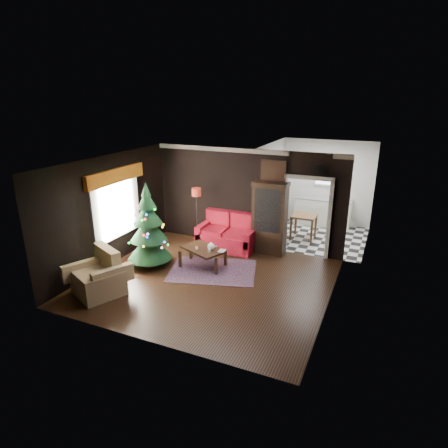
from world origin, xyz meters
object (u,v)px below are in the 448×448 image
at_px(kitchen_table, 303,227).
at_px(teapot, 211,246).
at_px(armchair, 98,275).
at_px(loveseat, 227,232).
at_px(christmas_tree, 148,227).
at_px(coffee_table, 203,257).
at_px(curio_cabinet, 269,220).
at_px(floor_lamp, 197,217).
at_px(wall_clock, 320,170).

bearing_deg(kitchen_table, teapot, -118.54).
bearing_deg(armchair, loveseat, 91.10).
xyz_separation_m(armchair, teapot, (1.71, 2.15, 0.14)).
height_order(christmas_tree, coffee_table, christmas_tree).
height_order(armchair, teapot, armchair).
distance_m(christmas_tree, armchair, 1.81).
bearing_deg(teapot, coffee_table, 175.88).
xyz_separation_m(curio_cabinet, christmas_tree, (-2.51, -2.06, 0.10)).
bearing_deg(christmas_tree, teapot, 16.65).
bearing_deg(floor_lamp, kitchen_table, 31.83).
distance_m(christmas_tree, wall_clock, 4.53).
height_order(loveseat, kitchen_table, loveseat).
height_order(floor_lamp, wall_clock, wall_clock).
xyz_separation_m(christmas_tree, teapot, (1.51, 0.45, -0.45)).
height_order(loveseat, coffee_table, loveseat).
height_order(armchair, coffee_table, armchair).
bearing_deg(curio_cabinet, coffee_table, -128.04).
distance_m(floor_lamp, teapot, 1.74).
distance_m(curio_cabinet, floor_lamp, 2.11).
bearing_deg(christmas_tree, loveseat, 53.39).
relative_size(curio_cabinet, wall_clock, 5.94).
xyz_separation_m(armchair, wall_clock, (3.91, 3.93, 1.92)).
bearing_deg(armchair, teapot, 76.42).
bearing_deg(floor_lamp, teapot, -50.85).
xyz_separation_m(floor_lamp, teapot, (1.09, -1.33, -0.23)).
relative_size(floor_lamp, kitchen_table, 2.28).
bearing_deg(curio_cabinet, christmas_tree, -140.73).
bearing_deg(wall_clock, armchair, -134.84).
xyz_separation_m(christmas_tree, kitchen_table, (3.16, 3.49, -0.68)).
bearing_deg(armchair, kitchen_table, 81.98).
bearing_deg(coffee_table, kitchen_table, 57.92).
relative_size(teapot, wall_clock, 0.64).
relative_size(armchair, coffee_table, 0.92).
bearing_deg(christmas_tree, wall_clock, 31.05).
bearing_deg(kitchen_table, coffee_table, -122.08).
bearing_deg(floor_lamp, coffee_table, -57.29).
distance_m(coffee_table, kitchen_table, 3.56).
height_order(teapot, kitchen_table, kitchen_table).
bearing_deg(teapot, armchair, -128.52).
distance_m(floor_lamp, kitchen_table, 3.25).
xyz_separation_m(curio_cabinet, wall_clock, (1.20, 0.18, 1.43)).
xyz_separation_m(curio_cabinet, teapot, (-1.00, -1.60, -0.35)).
height_order(christmas_tree, wall_clock, wall_clock).
distance_m(coffee_table, wall_clock, 3.68).
bearing_deg(wall_clock, kitchen_table, 113.75).
bearing_deg(kitchen_table, armchair, -122.96).
xyz_separation_m(loveseat, teapot, (0.15, -1.38, 0.10)).
height_order(christmas_tree, armchair, christmas_tree).
xyz_separation_m(floor_lamp, wall_clock, (3.29, 0.45, 1.55)).
bearing_deg(armchair, floor_lamp, 104.77).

